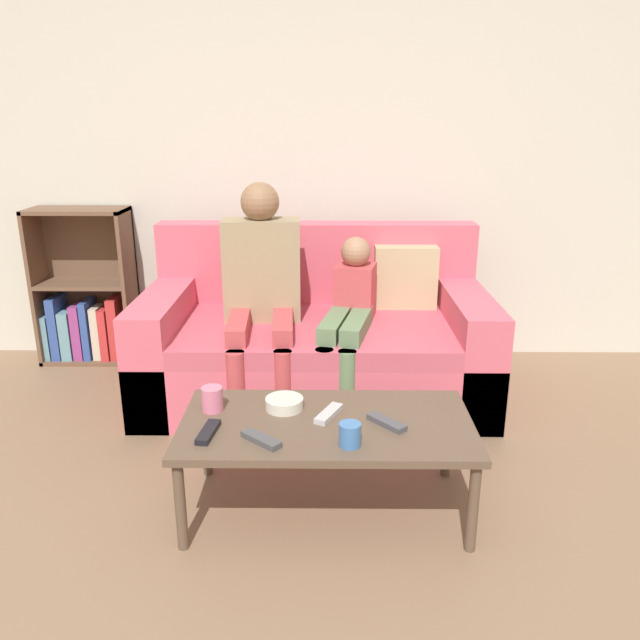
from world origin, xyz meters
name	(u,v)px	position (x,y,z in m)	size (l,w,h in m)	color
wall_back	(299,152)	(0.00, 2.77, 1.30)	(12.00, 0.06, 2.60)	beige
couch	(317,343)	(0.11, 2.11, 0.29)	(1.87, 0.99, 0.91)	#DB5B70
bookshelf	(87,304)	(-1.36, 2.61, 0.37)	(0.59, 0.28, 0.98)	brown
coffee_table	(327,430)	(0.17, 0.97, 0.35)	(1.13, 0.58, 0.39)	brown
person_adult	(261,280)	(-0.18, 2.01, 0.68)	(0.42, 0.69, 1.18)	#C6474C
person_child	(349,316)	(0.29, 1.93, 0.51)	(0.34, 0.69, 0.89)	#66845B
cup_near	(350,435)	(0.25, 0.79, 0.43)	(0.08, 0.08, 0.09)	#3D70B2
cup_far	(212,399)	(-0.29, 1.06, 0.44)	(0.08, 0.08, 0.10)	pink
tv_remote_0	(261,439)	(-0.07, 0.81, 0.40)	(0.16, 0.15, 0.02)	#47474C
tv_remote_1	(208,432)	(-0.27, 0.86, 0.40)	(0.07, 0.17, 0.02)	black
tv_remote_2	(329,414)	(0.18, 1.01, 0.40)	(0.12, 0.17, 0.02)	#B7B7BC
tv_remote_3	(387,422)	(0.40, 0.94, 0.40)	(0.15, 0.16, 0.02)	#47474C
snack_bowl	(284,403)	(0.00, 1.08, 0.41)	(0.15, 0.15, 0.05)	beige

